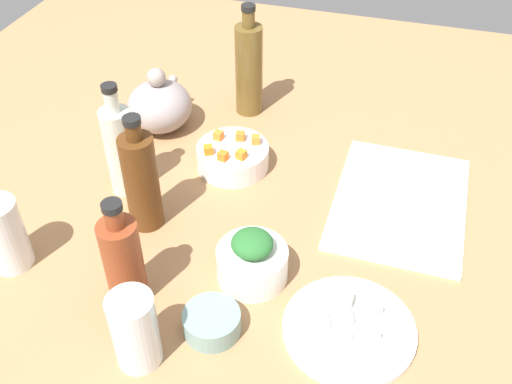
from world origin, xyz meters
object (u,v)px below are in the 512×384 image
at_px(teapot, 160,105).
at_px(bottle_3, 249,68).
at_px(bowl_small_side, 212,322).
at_px(bottle_0, 123,260).
at_px(bottle_2, 141,180).
at_px(bottle_1, 120,149).
at_px(bowl_greens, 252,264).
at_px(drinking_glass_1, 4,235).
at_px(cutting_board, 400,202).
at_px(bowl_carrots, 233,157).
at_px(plate_tofu, 349,329).
at_px(drinking_glass_0, 135,330).

relative_size(teapot, bottle_3, 0.64).
bearing_deg(bowl_small_side, bottle_0, 80.56).
xyz_separation_m(bottle_2, bottle_3, (0.43, -0.07, 0.01)).
xyz_separation_m(bottle_0, bottle_1, (0.26, 0.13, 0.01)).
distance_m(bowl_greens, drinking_glass_1, 0.43).
distance_m(cutting_board, bottle_2, 0.51).
bearing_deg(bottle_2, bottle_0, -164.73).
relative_size(bowl_carrots, bottle_3, 0.57).
bearing_deg(drinking_glass_1, bottle_0, -92.76).
bearing_deg(plate_tofu, bowl_small_side, 105.67).
distance_m(bottle_3, drinking_glass_1, 0.65).
xyz_separation_m(bottle_0, drinking_glass_1, (0.01, 0.23, -0.02)).
bearing_deg(bottle_3, drinking_glass_1, 156.67).
height_order(bowl_greens, drinking_glass_1, drinking_glass_1).
height_order(cutting_board, bottle_3, bottle_3).
bearing_deg(bottle_2, bowl_carrots, -26.23).
bearing_deg(bowl_greens, bottle_0, 118.66).
relative_size(plate_tofu, bottle_1, 0.88).
height_order(bottle_0, bottle_2, bottle_2).
bearing_deg(drinking_glass_1, bottle_3, -23.33).
bearing_deg(bottle_1, bowl_small_side, -134.57).
distance_m(bowl_small_side, bottle_1, 0.41).
xyz_separation_m(bowl_small_side, drinking_glass_1, (0.04, 0.39, 0.05)).
relative_size(cutting_board, bottle_2, 1.44).
distance_m(teapot, drinking_glass_0, 0.63).
bearing_deg(drinking_glass_0, bowl_carrots, 1.39).
xyz_separation_m(bowl_greens, bottle_0, (-0.10, 0.18, 0.06)).
bearing_deg(drinking_glass_0, bowl_greens, -29.72).
bearing_deg(bottle_1, bowl_greens, -116.25).
bearing_deg(drinking_glass_1, bowl_carrots, -37.61).
height_order(bottle_2, drinking_glass_1, bottle_2).
distance_m(bottle_1, drinking_glass_0, 0.41).
bearing_deg(bottle_0, drinking_glass_1, 87.24).
distance_m(plate_tofu, bowl_small_side, 0.22).
bearing_deg(drinking_glass_0, bottle_0, 32.65).
relative_size(plate_tofu, bowl_greens, 1.74).
relative_size(teapot, bottle_1, 0.70).
bearing_deg(teapot, bowl_carrots, -114.85).
xyz_separation_m(cutting_board, bowl_carrots, (0.02, 0.35, 0.02)).
bearing_deg(drinking_glass_0, drinking_glass_1, 68.89).
relative_size(bowl_carrots, bottle_0, 0.72).
xyz_separation_m(cutting_board, bowl_small_side, (-0.39, 0.25, 0.01)).
xyz_separation_m(teapot, drinking_glass_1, (-0.47, 0.08, 0.01)).
xyz_separation_m(cutting_board, bottle_1, (-0.11, 0.54, 0.10)).
relative_size(teapot, drinking_glass_1, 1.22).
distance_m(bowl_greens, teapot, 0.51).
bearing_deg(bowl_greens, teapot, 41.35).
height_order(plate_tofu, bottle_0, bottle_0).
bearing_deg(bottle_3, bowl_small_side, -168.16).
xyz_separation_m(bowl_small_side, bottle_3, (0.63, 0.13, 0.09)).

